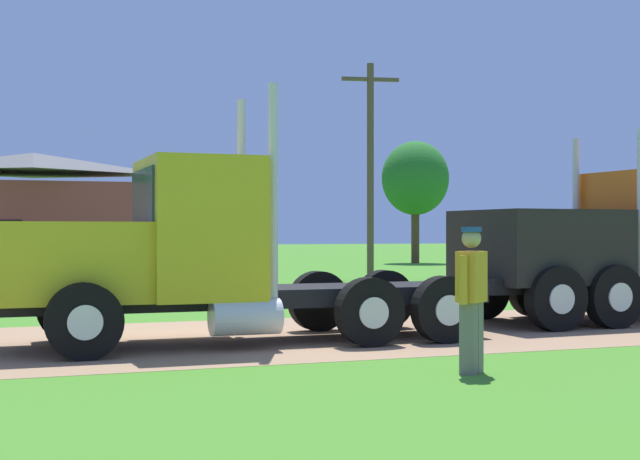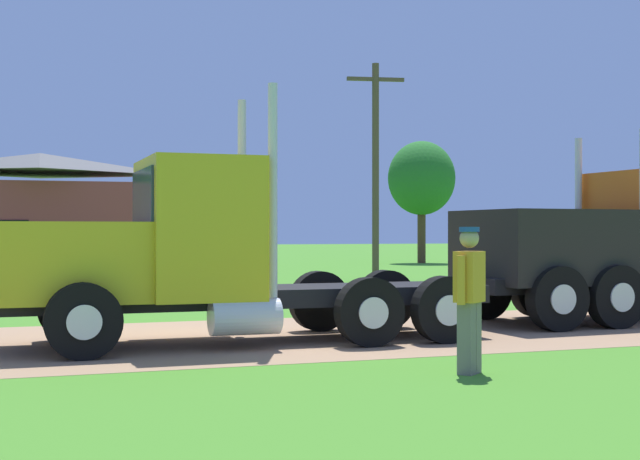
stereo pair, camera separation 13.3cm
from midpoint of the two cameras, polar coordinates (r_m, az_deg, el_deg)
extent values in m
plane|color=#448425|center=(14.58, -6.24, -6.85)|extent=(200.00, 200.00, 0.00)
cube|color=#A27D5B|center=(14.58, -6.24, -6.83)|extent=(120.00, 5.95, 0.01)
cube|color=black|center=(14.09, -4.17, -4.20)|extent=(7.57, 1.51, 0.28)
cube|color=gold|center=(13.60, -15.25, -1.93)|extent=(2.16, 1.98, 1.14)
cube|color=gold|center=(13.86, -7.45, 0.08)|extent=(1.62, 2.26, 2.10)
cube|color=#2D3D4C|center=(13.72, -10.83, 1.84)|extent=(0.04, 1.88, 0.92)
cylinder|color=silver|center=(13.24, -2.71, 2.41)|extent=(0.14, 0.14, 3.18)
cylinder|color=silver|center=(14.96, -4.68, 2.13)|extent=(0.14, 0.14, 3.18)
cylinder|color=silver|center=(13.07, -4.45, -5.47)|extent=(1.00, 0.52, 0.52)
cylinder|color=black|center=(12.54, -14.38, -5.58)|extent=(1.03, 0.30, 1.03)
cylinder|color=silver|center=(12.38, -14.31, -5.65)|extent=(0.47, 0.04, 0.46)
cylinder|color=black|center=(14.77, -15.15, -4.75)|extent=(1.03, 0.30, 1.03)
cylinder|color=silver|center=(14.93, -15.20, -4.70)|extent=(0.47, 0.04, 0.46)
cylinder|color=black|center=(14.07, 8.12, -4.98)|extent=(1.03, 0.30, 1.03)
cylinder|color=silver|center=(13.93, 8.43, -5.03)|extent=(0.47, 0.04, 0.46)
cylinder|color=black|center=(16.10, 4.40, -4.36)|extent=(1.03, 0.30, 1.03)
cylinder|color=silver|center=(16.24, 4.17, -4.32)|extent=(0.47, 0.04, 0.46)
cylinder|color=black|center=(13.54, 3.41, -5.17)|extent=(1.03, 0.30, 1.03)
cylinder|color=silver|center=(13.40, 3.67, -5.23)|extent=(0.47, 0.04, 0.46)
cylinder|color=black|center=(15.64, 0.19, -4.49)|extent=(1.03, 0.30, 1.03)
cylinder|color=silver|center=(15.79, -0.01, -4.45)|extent=(0.47, 0.04, 0.46)
cube|color=black|center=(18.53, 18.88, -3.06)|extent=(6.98, 1.85, 0.28)
cylinder|color=silver|center=(18.97, 16.15, 1.30)|extent=(0.14, 0.14, 2.84)
cylinder|color=silver|center=(19.37, 17.05, -3.58)|extent=(1.02, 0.56, 0.52)
cube|color=black|center=(17.28, 13.94, -1.04)|extent=(2.69, 2.45, 1.35)
cylinder|color=black|center=(18.01, 10.47, -3.76)|extent=(1.14, 0.35, 1.13)
cylinder|color=silver|center=(18.14, 10.20, -3.73)|extent=(0.51, 0.06, 0.51)
cylinder|color=black|center=(16.09, 14.95, -4.20)|extent=(1.14, 0.35, 1.13)
cylinder|color=silver|center=(15.96, 15.30, -4.23)|extent=(0.51, 0.06, 0.51)
cylinder|color=black|center=(18.71, 13.72, -3.62)|extent=(1.14, 0.35, 1.13)
cylinder|color=silver|center=(18.84, 13.43, -3.60)|extent=(0.51, 0.06, 0.51)
cylinder|color=black|center=(16.87, 18.36, -4.01)|extent=(1.14, 0.35, 1.13)
cylinder|color=silver|center=(16.75, 18.71, -4.03)|extent=(0.51, 0.06, 0.51)
cube|color=gold|center=(11.09, 9.71, -2.91)|extent=(0.46, 0.44, 0.61)
sphere|color=tan|center=(11.07, 9.71, -0.52)|extent=(0.23, 0.23, 0.23)
cylinder|color=#1E478C|center=(11.07, 9.71, 0.04)|extent=(0.25, 0.25, 0.06)
cube|color=slate|center=(11.22, 9.88, -6.66)|extent=(0.24, 0.24, 0.86)
cube|color=slate|center=(11.07, 9.54, -6.75)|extent=(0.24, 0.24, 0.86)
cylinder|color=gold|center=(11.31, 10.19, -3.01)|extent=(0.10, 0.10, 0.58)
cylinder|color=gold|center=(10.86, 9.22, -3.13)|extent=(0.10, 0.10, 0.58)
cube|color=#953A3A|center=(42.75, -17.12, 0.21)|extent=(9.17, 5.77, 3.87)
pyramid|color=#505050|center=(42.86, -17.12, 4.04)|extent=(9.63, 6.06, 0.92)
cube|color=black|center=(40.08, -19.06, -0.96)|extent=(1.80, 0.15, 2.20)
cylinder|color=brown|center=(34.36, 3.63, 3.79)|extent=(0.26, 0.26, 8.07)
cube|color=brown|center=(34.76, 3.63, 9.45)|extent=(2.19, 0.56, 0.14)
cylinder|color=#513823|center=(49.15, 6.49, -0.25)|extent=(0.44, 0.44, 3.14)
ellipsoid|color=#256B25|center=(49.23, 6.48, 3.27)|extent=(3.63, 3.63, 3.99)
camera|label=1|loc=(0.07, -89.73, 0.00)|focal=50.86mm
camera|label=2|loc=(0.07, 90.27, 0.00)|focal=50.86mm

